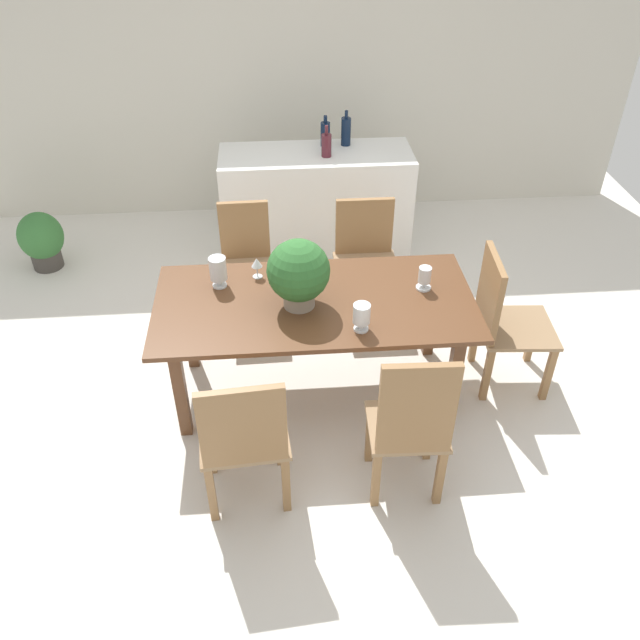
{
  "coord_description": "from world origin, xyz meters",
  "views": [
    {
      "loc": [
        -0.23,
        -3.44,
        3.09
      ],
      "look_at": [
        0.04,
        -0.08,
        0.53
      ],
      "focal_mm": 36.63,
      "sensor_mm": 36.0,
      "label": 1
    }
  ],
  "objects_px": {
    "chair_near_right": "(412,424)",
    "chair_far_right": "(365,253)",
    "wine_bottle_amber": "(346,131)",
    "flower_centerpiece": "(298,272)",
    "kitchen_counter": "(316,204)",
    "dining_table": "(315,312)",
    "wine_bottle_green": "(326,145)",
    "crystal_vase_center_near": "(362,315)",
    "chair_near_left": "(244,438)",
    "crystal_vase_right": "(425,277)",
    "wine_glass": "(257,263)",
    "wine_bottle_tall": "(325,134)",
    "chair_far_left": "(246,259)",
    "crystal_vase_left": "(218,270)",
    "chair_foot_end": "(502,316)",
    "potted_plant_floor": "(41,239)"
  },
  "relations": [
    {
      "from": "chair_near_right",
      "to": "chair_far_right",
      "type": "height_order",
      "value": "chair_near_right"
    },
    {
      "from": "chair_near_right",
      "to": "wine_bottle_amber",
      "type": "bearing_deg",
      "value": -87.35
    },
    {
      "from": "flower_centerpiece",
      "to": "kitchen_counter",
      "type": "relative_size",
      "value": 0.27
    },
    {
      "from": "dining_table",
      "to": "wine_bottle_green",
      "type": "bearing_deg",
      "value": 82.69
    },
    {
      "from": "flower_centerpiece",
      "to": "wine_bottle_green",
      "type": "distance_m",
      "value": 1.83
    },
    {
      "from": "crystal_vase_center_near",
      "to": "wine_bottle_amber",
      "type": "height_order",
      "value": "wine_bottle_amber"
    },
    {
      "from": "chair_near_left",
      "to": "wine_bottle_green",
      "type": "distance_m",
      "value": 2.81
    },
    {
      "from": "crystal_vase_right",
      "to": "wine_glass",
      "type": "distance_m",
      "value": 1.07
    },
    {
      "from": "wine_bottle_tall",
      "to": "crystal_vase_center_near",
      "type": "bearing_deg",
      "value": -89.71
    },
    {
      "from": "kitchen_counter",
      "to": "crystal_vase_center_near",
      "type": "bearing_deg",
      "value": -87.28
    },
    {
      "from": "wine_bottle_amber",
      "to": "wine_bottle_tall",
      "type": "distance_m",
      "value": 0.18
    },
    {
      "from": "chair_far_left",
      "to": "wine_glass",
      "type": "distance_m",
      "value": 0.71
    },
    {
      "from": "crystal_vase_center_near",
      "to": "kitchen_counter",
      "type": "bearing_deg",
      "value": 92.72
    },
    {
      "from": "dining_table",
      "to": "flower_centerpiece",
      "type": "bearing_deg",
      "value": -159.68
    },
    {
      "from": "chair_near_right",
      "to": "wine_bottle_tall",
      "type": "xyz_separation_m",
      "value": [
        -0.21,
        2.9,
        0.46
      ]
    },
    {
      "from": "chair_near_left",
      "to": "chair_near_right",
      "type": "distance_m",
      "value": 0.88
    },
    {
      "from": "chair_far_right",
      "to": "crystal_vase_left",
      "type": "xyz_separation_m",
      "value": [
        -1.04,
        -0.7,
        0.35
      ]
    },
    {
      "from": "chair_foot_end",
      "to": "kitchen_counter",
      "type": "height_order",
      "value": "chair_foot_end"
    },
    {
      "from": "wine_bottle_amber",
      "to": "wine_bottle_tall",
      "type": "height_order",
      "value": "wine_bottle_amber"
    },
    {
      "from": "crystal_vase_center_near",
      "to": "crystal_vase_left",
      "type": "bearing_deg",
      "value": 148.18
    },
    {
      "from": "wine_bottle_green",
      "to": "flower_centerpiece",
      "type": "bearing_deg",
      "value": -100.24
    },
    {
      "from": "chair_near_right",
      "to": "potted_plant_floor",
      "type": "xyz_separation_m",
      "value": [
        -2.66,
        2.67,
        -0.3
      ]
    },
    {
      "from": "chair_far_right",
      "to": "flower_centerpiece",
      "type": "distance_m",
      "value": 1.19
    },
    {
      "from": "flower_centerpiece",
      "to": "crystal_vase_right",
      "type": "distance_m",
      "value": 0.82
    },
    {
      "from": "flower_centerpiece",
      "to": "kitchen_counter",
      "type": "bearing_deg",
      "value": 82.55
    },
    {
      "from": "crystal_vase_left",
      "to": "chair_foot_end",
      "type": "bearing_deg",
      "value": -6.4
    },
    {
      "from": "chair_foot_end",
      "to": "kitchen_counter",
      "type": "distance_m",
      "value": 2.12
    },
    {
      "from": "chair_near_left",
      "to": "chair_far_right",
      "type": "distance_m",
      "value": 2.03
    },
    {
      "from": "chair_foot_end",
      "to": "chair_near_right",
      "type": "bearing_deg",
      "value": 143.95
    },
    {
      "from": "dining_table",
      "to": "crystal_vase_right",
      "type": "height_order",
      "value": "crystal_vase_right"
    },
    {
      "from": "crystal_vase_right",
      "to": "chair_far_left",
      "type": "bearing_deg",
      "value": 144.09
    },
    {
      "from": "wine_glass",
      "to": "wine_bottle_tall",
      "type": "distance_m",
      "value": 1.79
    },
    {
      "from": "chair_near_right",
      "to": "wine_bottle_green",
      "type": "height_order",
      "value": "wine_bottle_green"
    },
    {
      "from": "dining_table",
      "to": "wine_glass",
      "type": "relative_size",
      "value": 14.16
    },
    {
      "from": "chair_near_left",
      "to": "crystal_vase_right",
      "type": "height_order",
      "value": "chair_near_left"
    },
    {
      "from": "crystal_vase_left",
      "to": "wine_bottle_green",
      "type": "height_order",
      "value": "wine_bottle_green"
    },
    {
      "from": "crystal_vase_center_near",
      "to": "dining_table",
      "type": "bearing_deg",
      "value": 128.62
    },
    {
      "from": "chair_near_left",
      "to": "wine_bottle_tall",
      "type": "distance_m",
      "value": 3.02
    },
    {
      "from": "wine_glass",
      "to": "wine_bottle_amber",
      "type": "distance_m",
      "value": 1.87
    },
    {
      "from": "chair_near_left",
      "to": "wine_bottle_amber",
      "type": "bearing_deg",
      "value": -110.79
    },
    {
      "from": "wine_bottle_tall",
      "to": "potted_plant_floor",
      "type": "xyz_separation_m",
      "value": [
        -2.45,
        -0.23,
        -0.77
      ]
    },
    {
      "from": "crystal_vase_center_near",
      "to": "wine_bottle_green",
      "type": "relative_size",
      "value": 0.68
    },
    {
      "from": "chair_near_left",
      "to": "wine_glass",
      "type": "distance_m",
      "value": 1.25
    },
    {
      "from": "kitchen_counter",
      "to": "chair_near_right",
      "type": "bearing_deg",
      "value": -83.82
    },
    {
      "from": "chair_near_left",
      "to": "chair_far_left",
      "type": "relative_size",
      "value": 1.04
    },
    {
      "from": "chair_near_left",
      "to": "crystal_vase_center_near",
      "type": "height_order",
      "value": "chair_near_left"
    },
    {
      "from": "flower_centerpiece",
      "to": "wine_bottle_amber",
      "type": "relative_size",
      "value": 1.5
    },
    {
      "from": "dining_table",
      "to": "chair_near_right",
      "type": "xyz_separation_m",
      "value": [
        0.44,
        -0.92,
        -0.08
      ]
    },
    {
      "from": "wine_bottle_amber",
      "to": "wine_bottle_green",
      "type": "bearing_deg",
      "value": -129.15
    },
    {
      "from": "chair_near_right",
      "to": "flower_centerpiece",
      "type": "height_order",
      "value": "flower_centerpiece"
    }
  ]
}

